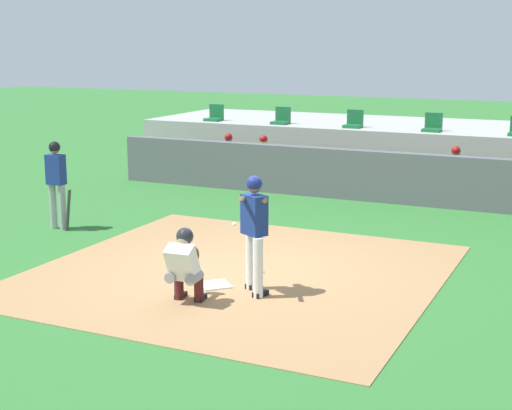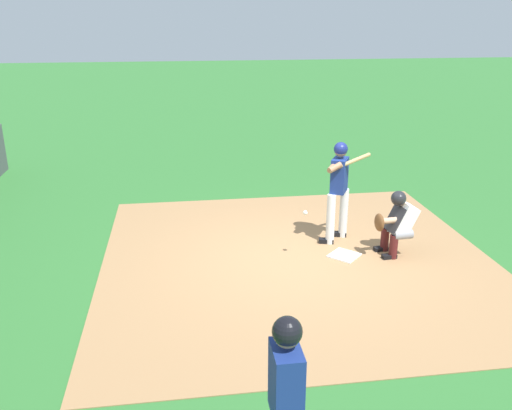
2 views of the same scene
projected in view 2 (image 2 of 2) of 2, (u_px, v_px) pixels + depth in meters
ground_plane at (298, 260)px, 8.95m from camera, size 80.00×80.00×0.00m
dirt_infield at (298, 259)px, 8.95m from camera, size 6.40×6.40×0.01m
home_plate at (344, 255)px, 9.05m from camera, size 0.62×0.62×0.02m
batter_at_plate at (339, 186)px, 9.36m from camera, size 0.56×0.90×1.80m
catcher_crouched at (396, 221)px, 8.94m from camera, size 0.51×1.93×1.13m
on_deck_batter at (286, 403)px, 4.16m from camera, size 0.58×0.23×1.79m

